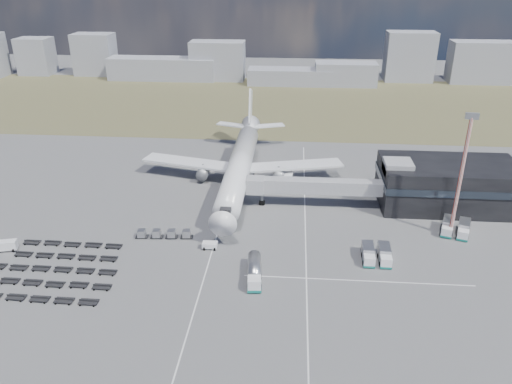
{
  "coord_description": "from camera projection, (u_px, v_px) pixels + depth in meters",
  "views": [
    {
      "loc": [
        12.94,
        -81.62,
        50.81
      ],
      "look_at": [
        4.98,
        18.67,
        4.0
      ],
      "focal_mm": 35.0,
      "sensor_mm": 36.0,
      "label": 1
    }
  ],
  "objects": [
    {
      "name": "floodlight_mast",
      "position": [
        461.0,
        178.0,
        95.76
      ],
      "size": [
        2.45,
        1.99,
        25.73
      ],
      "rotation": [
        0.0,
        0.0,
        -0.15
      ],
      "color": "#AE2D1B",
      "rests_on": "ground"
    },
    {
      "name": "grass_strip",
      "position": [
        262.0,
        103.0,
        195.55
      ],
      "size": [
        420.0,
        90.0,
        0.01
      ],
      "primitive_type": "cube",
      "color": "brown",
      "rests_on": "ground"
    },
    {
      "name": "baggage_dollies",
      "position": [
        51.0,
        270.0,
        89.49
      ],
      "size": [
        25.05,
        19.33,
        0.75
      ],
      "rotation": [
        0.0,
        0.0,
        -0.01
      ],
      "color": "black",
      "rests_on": "ground"
    },
    {
      "name": "utility_van",
      "position": [
        7.0,
        246.0,
        95.72
      ],
      "size": [
        4.13,
        2.65,
        2.08
      ],
      "primitive_type": "cube",
      "rotation": [
        0.0,
        0.0,
        0.26
      ],
      "color": "white",
      "rests_on": "ground"
    },
    {
      "name": "lane_markings",
      "position": [
        274.0,
        245.0,
        98.14
      ],
      "size": [
        47.12,
        110.0,
        0.01
      ],
      "color": "silver",
      "rests_on": "ground"
    },
    {
      "name": "airliner",
      "position": [
        240.0,
        163.0,
        123.16
      ],
      "size": [
        51.59,
        64.53,
        17.62
      ],
      "color": "white",
      "rests_on": "ground"
    },
    {
      "name": "catering_truck",
      "position": [
        288.0,
        178.0,
        124.51
      ],
      "size": [
        3.05,
        6.32,
        2.81
      ],
      "rotation": [
        0.0,
        0.0,
        -0.09
      ],
      "color": "white",
      "rests_on": "ground"
    },
    {
      "name": "skyline",
      "position": [
        266.0,
        62.0,
        230.09
      ],
      "size": [
        299.52,
        26.02,
        21.86
      ],
      "color": "#8F919C",
      "rests_on": "ground"
    },
    {
      "name": "service_trucks_near",
      "position": [
        376.0,
        254.0,
        92.42
      ],
      "size": [
        5.28,
        6.26,
        2.46
      ],
      "rotation": [
        0.0,
        0.0,
        -0.03
      ],
      "color": "white",
      "rests_on": "ground"
    },
    {
      "name": "terminal",
      "position": [
        447.0,
        183.0,
        112.15
      ],
      "size": [
        30.4,
        16.4,
        11.0
      ],
      "color": "black",
      "rests_on": "ground"
    },
    {
      "name": "ground",
      "position": [
        223.0,
        251.0,
        96.14
      ],
      "size": [
        420.0,
        420.0,
        0.0
      ],
      "primitive_type": "plane",
      "color": "#565659",
      "rests_on": "ground"
    },
    {
      "name": "uld_row",
      "position": [
        164.0,
        234.0,
        100.13
      ],
      "size": [
        11.58,
        2.31,
        1.59
      ],
      "rotation": [
        0.0,
        0.0,
        0.07
      ],
      "color": "black",
      "rests_on": "ground"
    },
    {
      "name": "service_trucks_far",
      "position": [
        456.0,
        228.0,
        101.58
      ],
      "size": [
        6.97,
        7.6,
        2.51
      ],
      "rotation": [
        0.0,
        0.0,
        -0.34
      ],
      "color": "white",
      "rests_on": "ground"
    },
    {
      "name": "fuel_tanker",
      "position": [
        254.0,
        271.0,
        87.11
      ],
      "size": [
        3.09,
        9.51,
        3.02
      ],
      "rotation": [
        0.0,
        0.0,
        0.08
      ],
      "color": "white",
      "rests_on": "ground"
    },
    {
      "name": "jet_bridge",
      "position": [
        305.0,
        186.0,
        111.32
      ],
      "size": [
        30.3,
        3.8,
        7.05
      ],
      "color": "#939399",
      "rests_on": "ground"
    },
    {
      "name": "pushback_tug",
      "position": [
        210.0,
        246.0,
        96.54
      ],
      "size": [
        2.93,
        1.67,
        1.35
      ],
      "primitive_type": "cube",
      "rotation": [
        0.0,
        0.0,
        0.01
      ],
      "color": "white",
      "rests_on": "ground"
    }
  ]
}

